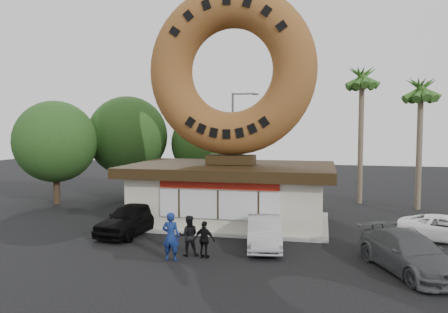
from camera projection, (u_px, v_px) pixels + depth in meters
name	position (u px, v px, depth m)	size (l,w,h in m)	color
ground	(202.00, 253.00, 18.62)	(90.00, 90.00, 0.00)	black
donut_shop	(231.00, 191.00, 24.31)	(11.20, 7.20, 3.80)	beige
giant_donut	(231.00, 70.00, 23.86)	(9.28, 9.28, 2.37)	brown
tree_west	(128.00, 136.00, 33.05)	(6.00, 6.00, 7.65)	#473321
tree_mid	(205.00, 144.00, 33.81)	(5.20, 5.20, 6.63)	#473321
tree_far	(55.00, 142.00, 29.97)	(5.60, 5.60, 7.14)	#473321
palm_near	(362.00, 82.00, 29.97)	(2.60, 2.60, 9.75)	#726651
palm_far	(421.00, 93.00, 27.80)	(2.60, 2.60, 8.75)	#726651
street_lamp	(234.00, 138.00, 34.28)	(2.11, 0.20, 8.00)	#59595E
person_left	(171.00, 236.00, 17.48)	(0.72, 0.47, 1.97)	navy
person_center	(189.00, 236.00, 18.16)	(0.82, 0.64, 1.69)	black
person_right	(205.00, 240.00, 17.81)	(0.90, 0.37, 1.53)	black
car_black	(131.00, 218.00, 21.87)	(1.84, 4.58, 1.56)	black
car_silver	(264.00, 232.00, 19.39)	(1.44, 4.14, 1.36)	#A8A7AC
car_grey	(409.00, 253.00, 16.15)	(2.00, 4.92, 1.43)	#4E5153
car_white	(447.00, 229.00, 20.39)	(2.00, 4.33, 1.20)	white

